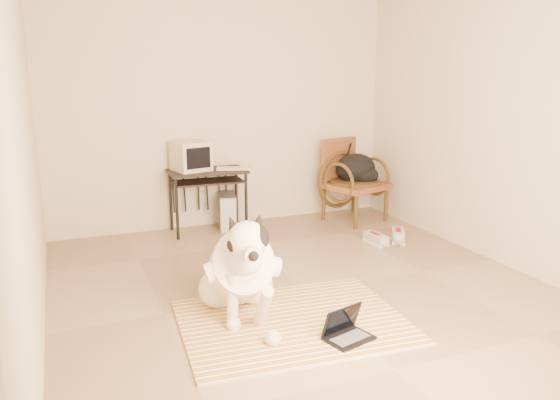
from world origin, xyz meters
TOP-DOWN VIEW (x-y plane):
  - floor at (0.00, 0.00)m, footprint 4.50×4.50m
  - wall_back at (0.00, 2.25)m, footprint 4.50×0.00m
  - wall_front at (0.00, -2.25)m, footprint 4.50×0.00m
  - wall_left at (-2.00, 0.00)m, footprint 0.00×4.50m
  - wall_right at (2.00, 0.00)m, footprint 0.00×4.50m
  - rug at (-0.33, -0.50)m, footprint 1.69×1.34m
  - dog at (-0.64, -0.23)m, footprint 0.58×1.23m
  - laptop at (-0.10, -0.87)m, footprint 0.36×0.30m
  - computer_desk at (-0.29, 1.97)m, footprint 0.86×0.50m
  - crt_monitor at (-0.45, 2.02)m, footprint 0.43×0.42m
  - desk_keyboard at (-0.00, 1.91)m, footprint 0.40×0.25m
  - pc_tower at (-0.06, 2.02)m, footprint 0.28×0.47m
  - rattan_chair at (1.45, 1.81)m, footprint 0.80×0.78m
  - backpack at (1.52, 1.79)m, footprint 0.49×0.42m
  - sneaker_left at (1.22, 0.87)m, footprint 0.15×0.32m
  - sneaker_right at (1.50, 0.87)m, footprint 0.29×0.35m

SIDE VIEW (x-z plane):
  - floor at x=0.00m, z-range 0.00..0.00m
  - rug at x=-0.33m, z-range 0.00..0.02m
  - sneaker_left at x=1.22m, z-range -0.01..0.10m
  - sneaker_right at x=1.50m, z-range -0.01..0.11m
  - laptop at x=-0.10m, z-range -0.04..0.18m
  - pc_tower at x=-0.06m, z-range 0.00..0.41m
  - dog at x=-0.64m, z-range -0.09..0.79m
  - rattan_chair at x=1.45m, z-range 0.00..0.98m
  - computer_desk at x=-0.29m, z-range 0.25..0.96m
  - backpack at x=1.52m, z-range 0.44..0.80m
  - desk_keyboard at x=0.00m, z-range 0.71..0.73m
  - crt_monitor at x=-0.45m, z-range 0.71..1.03m
  - wall_back at x=0.00m, z-range -0.90..3.60m
  - wall_front at x=0.00m, z-range -0.90..3.60m
  - wall_left at x=-2.00m, z-range -0.90..3.60m
  - wall_right at x=2.00m, z-range -0.90..3.60m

